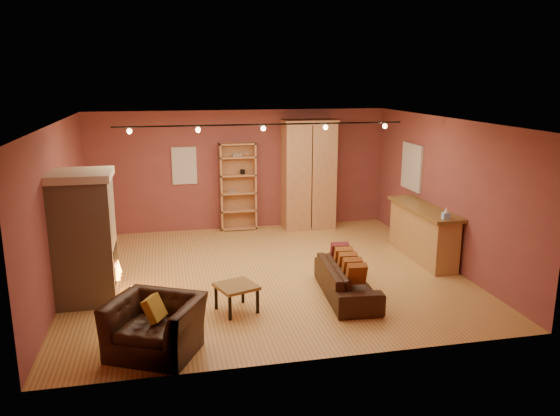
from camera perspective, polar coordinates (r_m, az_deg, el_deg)
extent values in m
plane|color=#B07F3E|center=(10.18, -1.44, -6.82)|extent=(7.00, 7.00, 0.00)
plane|color=brown|center=(9.57, -1.54, 9.10)|extent=(7.00, 7.00, 0.00)
cube|color=brown|center=(12.93, -4.17, 3.98)|extent=(7.00, 0.02, 2.80)
cube|color=brown|center=(9.77, -22.09, -0.12)|extent=(0.02, 6.50, 2.80)
cube|color=brown|center=(10.96, 16.81, 1.70)|extent=(0.02, 6.50, 2.80)
cube|color=tan|center=(9.23, -19.73, -3.26)|extent=(0.90, 0.90, 2.00)
cube|color=beige|center=(8.99, -20.26, 3.22)|extent=(0.98, 0.98, 0.12)
cube|color=black|center=(9.30, -17.02, -5.51)|extent=(0.10, 0.65, 0.55)
cone|color=orange|center=(9.33, -16.60, -6.20)|extent=(0.10, 0.10, 0.22)
cube|color=silver|center=(12.77, -9.97, 4.38)|extent=(0.56, 0.04, 0.86)
cube|color=tan|center=(12.96, -4.50, 2.34)|extent=(0.84, 0.04, 2.06)
cube|color=tan|center=(12.78, -6.20, 2.14)|extent=(0.04, 0.33, 2.06)
cube|color=tan|center=(12.88, -2.64, 2.30)|extent=(0.04, 0.33, 2.06)
cube|color=gray|center=(12.83, -5.03, 1.70)|extent=(0.18, 0.12, 0.05)
cube|color=black|center=(12.77, -3.94, 3.77)|extent=(0.10, 0.10, 0.12)
cube|color=tan|center=(13.05, -4.33, -2.05)|extent=(0.84, 0.33, 0.04)
cube|color=tan|center=(12.94, -4.37, -0.22)|extent=(0.84, 0.33, 0.04)
cube|color=tan|center=(12.85, -4.40, 1.61)|extent=(0.84, 0.33, 0.03)
cube|color=tan|center=(12.77, -4.44, 3.46)|extent=(0.84, 0.33, 0.04)
cube|color=tan|center=(12.70, -4.47, 5.33)|extent=(0.84, 0.33, 0.04)
cube|color=tan|center=(12.66, -4.50, 6.71)|extent=(0.84, 0.33, 0.04)
cube|color=tan|center=(12.94, 2.99, 3.38)|extent=(1.21, 0.66, 2.52)
cube|color=olive|center=(12.64, 3.37, 3.13)|extent=(0.02, 0.01, 2.42)
cube|color=tan|center=(12.78, 3.06, 9.08)|extent=(1.27, 0.72, 0.06)
cube|color=tan|center=(11.21, 14.65, -2.67)|extent=(0.47, 2.08, 0.99)
cube|color=olive|center=(11.08, 14.81, -0.05)|extent=(0.59, 2.20, 0.06)
cube|color=#94C4EC|center=(10.23, 16.94, -0.77)|extent=(0.13, 0.13, 0.12)
cone|color=white|center=(10.20, 16.99, -0.16)|extent=(0.08, 0.08, 0.10)
cube|color=silver|center=(12.12, 13.60, 4.20)|extent=(0.05, 0.90, 1.00)
imported|color=black|center=(9.11, 7.01, -6.97)|extent=(0.69, 1.90, 0.73)
cube|color=brown|center=(8.53, 7.99, -6.82)|extent=(0.32, 0.25, 0.36)
cube|color=brown|center=(8.78, 7.51, -6.20)|extent=(0.32, 0.25, 0.36)
cube|color=brown|center=(9.03, 7.05, -5.62)|extent=(0.32, 0.25, 0.36)
cube|color=brown|center=(9.28, 6.63, -5.07)|extent=(0.32, 0.25, 0.36)
cube|color=maroon|center=(9.54, 6.22, -4.55)|extent=(0.32, 0.25, 0.36)
imported|color=black|center=(7.43, -12.95, -11.06)|extent=(1.34, 1.16, 0.99)
cube|color=gold|center=(7.38, -13.00, -10.19)|extent=(0.34, 0.37, 0.34)
cube|color=olive|center=(8.49, -4.59, -8.16)|extent=(0.73, 0.73, 0.05)
cube|color=black|center=(8.34, -5.97, -10.25)|extent=(0.05, 0.05, 0.38)
cube|color=black|center=(8.39, -2.71, -10.01)|extent=(0.05, 0.05, 0.38)
cube|color=black|center=(8.77, -6.32, -9.02)|extent=(0.05, 0.05, 0.38)
cube|color=black|center=(8.82, -3.23, -8.81)|extent=(0.05, 0.05, 0.38)
cylinder|color=black|center=(9.77, -1.76, 8.72)|extent=(5.20, 0.03, 0.03)
sphere|color=#FFD88C|center=(9.63, -15.46, 7.75)|extent=(0.09, 0.09, 0.09)
sphere|color=#FFD88C|center=(9.64, -8.56, 8.09)|extent=(0.09, 0.09, 0.09)
sphere|color=#FFD88C|center=(9.78, -1.75, 8.31)|extent=(0.09, 0.09, 0.09)
sphere|color=#FFD88C|center=(10.05, 4.78, 8.41)|extent=(0.09, 0.09, 0.09)
sphere|color=#FFD88C|center=(10.44, 10.90, 8.41)|extent=(0.09, 0.09, 0.09)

